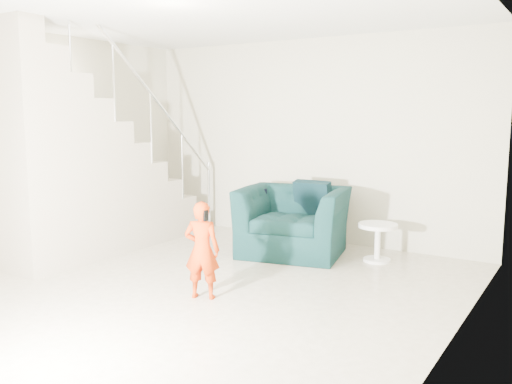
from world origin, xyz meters
TOP-DOWN VIEW (x-y plane):
  - floor at (0.00, 0.00)m, footprint 5.50×5.50m
  - ceiling at (0.00, 0.00)m, footprint 5.50×5.50m
  - back_wall at (0.00, 2.75)m, footprint 5.00×0.00m
  - left_wall at (-2.50, 0.00)m, footprint 0.00×5.50m
  - right_wall at (2.50, 0.00)m, footprint 0.00×5.50m
  - armchair at (0.24, 1.92)m, footprint 1.46×1.34m
  - toddler at (0.30, 0.03)m, footprint 0.39×0.33m
  - side_table at (1.25, 2.12)m, footprint 0.45×0.45m
  - staircase at (-2.00, 0.55)m, footprint 1.02×3.03m
  - cushion at (0.33, 2.26)m, footprint 0.48×0.23m
  - throw at (-0.26, 1.86)m, footprint 0.04×0.44m
  - phone at (0.38, -0.01)m, footprint 0.02×0.05m

SIDE VIEW (x-z plane):
  - floor at x=0.00m, z-range 0.00..0.00m
  - side_table at x=1.25m, z-range 0.08..0.53m
  - armchair at x=0.24m, z-range 0.00..0.81m
  - toddler at x=0.30m, z-range 0.00..0.92m
  - throw at x=-0.26m, z-range 0.27..0.76m
  - cushion at x=0.33m, z-range 0.41..0.88m
  - phone at x=0.38m, z-range 0.75..0.85m
  - staircase at x=-2.00m, z-range -0.86..2.76m
  - left_wall at x=-2.50m, z-range -1.40..4.10m
  - right_wall at x=2.50m, z-range -1.40..4.10m
  - back_wall at x=0.00m, z-range -1.15..3.85m
  - ceiling at x=0.00m, z-range 2.70..2.70m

